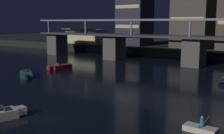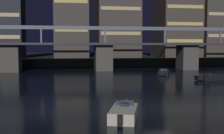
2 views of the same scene
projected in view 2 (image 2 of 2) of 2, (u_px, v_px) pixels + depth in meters
ground_plane at (160, 109)px, 23.57m from camera, size 400.00×400.00×0.00m
far_riverbank at (88, 57)px, 108.73m from camera, size 240.00×80.00×2.20m
river_bridge at (103, 52)px, 61.21m from camera, size 83.11×6.40×9.38m
tower_west_low at (7, 5)px, 72.10m from camera, size 8.16×8.23×27.45m
tower_east_tall at (176, 17)px, 81.87m from camera, size 10.91×14.10×23.33m
tower_east_low at (214, 6)px, 85.91m from camera, size 10.40×11.75×31.39m
speedboat_mid_left at (164, 73)px, 52.19m from camera, size 3.25×5.01×1.16m
speedboat_mid_center at (211, 78)px, 43.63m from camera, size 5.23×2.41×1.16m
speedboat_mid_right at (124, 113)px, 20.52m from camera, size 2.89×5.15×1.16m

